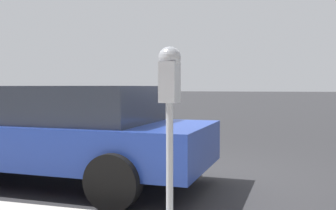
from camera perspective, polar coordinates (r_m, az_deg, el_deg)
name	(u,v)px	position (r m, az deg, el deg)	size (l,w,h in m)	color
ground_plane	(173,176)	(6.11, 0.69, -10.26)	(220.00, 220.00, 0.00)	#2B2B2D
parking_meter	(170,91)	(3.29, 0.25, 2.04)	(0.21, 0.19, 1.58)	gray
car_blue	(56,131)	(5.80, -15.96, -3.67)	(2.10, 4.51, 1.38)	navy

